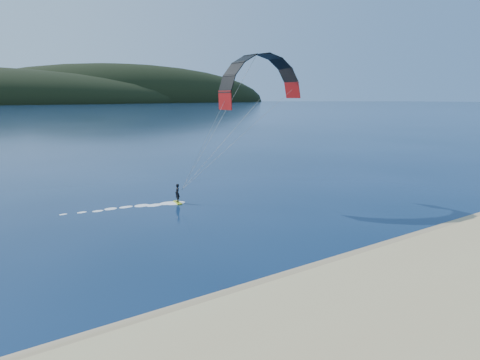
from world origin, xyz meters
The scene contains 3 objects.
ground centered at (0.00, 0.00, 0.00)m, with size 1800.00×1800.00×0.00m, color #071B35.
wet_sand centered at (0.00, 4.50, 0.05)m, with size 220.00×2.50×0.10m.
kitesurfer_near centered at (11.89, 21.08, 9.91)m, with size 22.68×6.62×13.08m.
Camera 1 is at (-12.70, -11.99, 10.34)m, focal length 31.10 mm.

